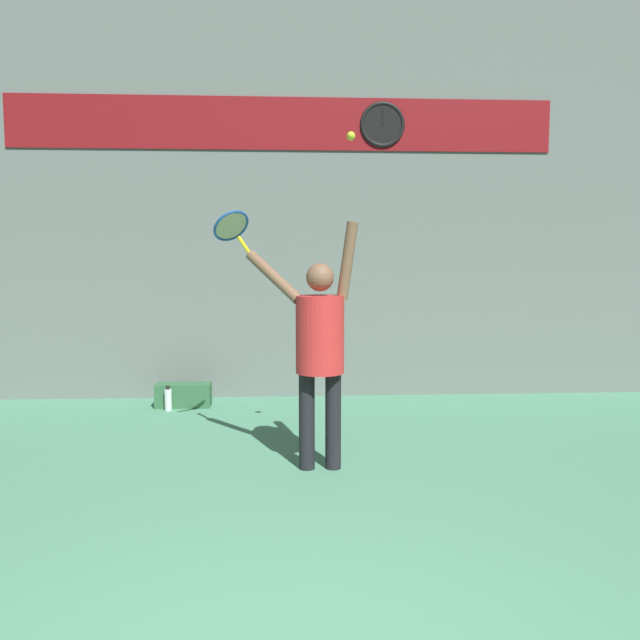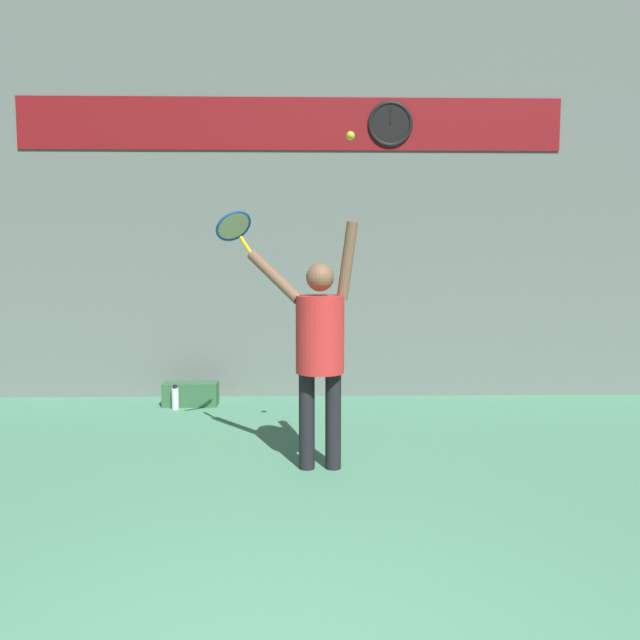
{
  "view_description": "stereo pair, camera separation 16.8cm",
  "coord_description": "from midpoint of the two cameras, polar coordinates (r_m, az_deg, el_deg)",
  "views": [
    {
      "loc": [
        0.02,
        -2.1,
        1.71
      ],
      "look_at": [
        0.29,
        2.86,
        1.22
      ],
      "focal_mm": 35.0,
      "sensor_mm": 36.0,
      "label": 1
    },
    {
      "loc": [
        0.19,
        -2.11,
        1.71
      ],
      "look_at": [
        0.29,
        2.86,
        1.22
      ],
      "focal_mm": 35.0,
      "sensor_mm": 36.0,
      "label": 2
    }
  ],
  "objects": [
    {
      "name": "sponsor_banner",
      "position": [
        7.85,
        -2.06,
        17.49
      ],
      "size": [
        6.53,
        0.02,
        0.62
      ],
      "color": "maroon"
    },
    {
      "name": "back_wall",
      "position": [
        7.78,
        -2.03,
        11.4
      ],
      "size": [
        18.0,
        0.1,
        5.0
      ],
      "color": "slate",
      "rests_on": "ground_plane"
    },
    {
      "name": "tennis_racket",
      "position": [
        5.54,
        -6.96,
        8.38
      ],
      "size": [
        0.41,
        0.44,
        0.4
      ],
      "color": "yellow"
    },
    {
      "name": "tennis_player",
      "position": [
        5.02,
        0.89,
        -2.0
      ],
      "size": [
        0.93,
        0.57,
        2.01
      ],
      "color": "black",
      "rests_on": "ground_plane"
    },
    {
      "name": "tennis_ball",
      "position": [
        4.97,
        3.81,
        16.47
      ],
      "size": [
        0.07,
        0.07,
        0.07
      ],
      "color": "#CCDB2D"
    },
    {
      "name": "equipment_bag",
      "position": [
        7.49,
        -11.11,
        -6.66
      ],
      "size": [
        0.63,
        0.25,
        0.27
      ],
      "color": "#33663F",
      "rests_on": "ground_plane"
    },
    {
      "name": "scoreboard_clock",
      "position": [
        7.91,
        7.08,
        17.37
      ],
      "size": [
        0.55,
        0.05,
        0.55
      ],
      "color": "black"
    },
    {
      "name": "water_bottle",
      "position": [
        7.34,
        -12.46,
        -7.0
      ],
      "size": [
        0.08,
        0.08,
        0.28
      ],
      "color": "silver",
      "rests_on": "ground_plane"
    }
  ]
}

